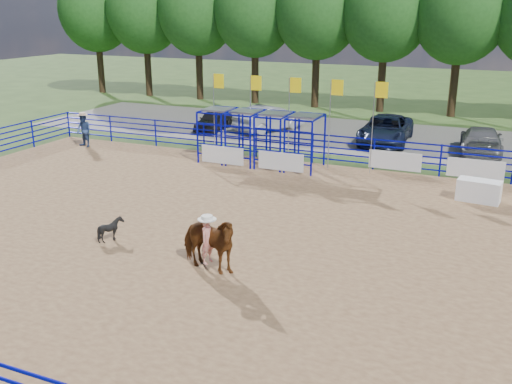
{
  "coord_description": "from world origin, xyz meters",
  "views": [
    {
      "loc": [
        8.2,
        -15.95,
        7.28
      ],
      "look_at": [
        0.88,
        1.0,
        1.3
      ],
      "focal_mm": 40.0,
      "sensor_mm": 36.0,
      "label": 1
    }
  ],
  "objects_px": {
    "spectator_cowboy": "(84,130)",
    "car_d": "(481,140)",
    "calf": "(111,229)",
    "car_b": "(270,118)",
    "car_c": "(386,130)",
    "horse_and_rider": "(208,241)",
    "car_a": "(213,120)",
    "announcer_table": "(479,191)"
  },
  "relations": [
    {
      "from": "horse_and_rider",
      "to": "car_b",
      "type": "relative_size",
      "value": 0.5
    },
    {
      "from": "calf",
      "to": "announcer_table",
      "type": "bearing_deg",
      "value": -66.07
    },
    {
      "from": "calf",
      "to": "car_c",
      "type": "height_order",
      "value": "car_c"
    },
    {
      "from": "calf",
      "to": "car_a",
      "type": "height_order",
      "value": "car_a"
    },
    {
      "from": "spectator_cowboy",
      "to": "car_d",
      "type": "relative_size",
      "value": 0.38
    },
    {
      "from": "car_a",
      "to": "car_b",
      "type": "distance_m",
      "value": 3.5
    },
    {
      "from": "spectator_cowboy",
      "to": "car_a",
      "type": "relative_size",
      "value": 0.51
    },
    {
      "from": "announcer_table",
      "to": "car_c",
      "type": "bearing_deg",
      "value": 121.49
    },
    {
      "from": "calf",
      "to": "car_a",
      "type": "relative_size",
      "value": 0.22
    },
    {
      "from": "calf",
      "to": "car_c",
      "type": "xyz_separation_m",
      "value": [
        5.39,
        17.8,
        0.35
      ]
    },
    {
      "from": "announcer_table",
      "to": "car_a",
      "type": "relative_size",
      "value": 0.44
    },
    {
      "from": "spectator_cowboy",
      "to": "calf",
      "type": "bearing_deg",
      "value": -47.29
    },
    {
      "from": "car_a",
      "to": "car_c",
      "type": "bearing_deg",
      "value": -1.17
    },
    {
      "from": "horse_and_rider",
      "to": "car_c",
      "type": "relative_size",
      "value": 0.43
    },
    {
      "from": "announcer_table",
      "to": "horse_and_rider",
      "type": "bearing_deg",
      "value": -125.03
    },
    {
      "from": "horse_and_rider",
      "to": "announcer_table",
      "type": "bearing_deg",
      "value": 54.97
    },
    {
      "from": "car_c",
      "to": "car_b",
      "type": "bearing_deg",
      "value": 173.74
    },
    {
      "from": "spectator_cowboy",
      "to": "car_d",
      "type": "bearing_deg",
      "value": 19.22
    },
    {
      "from": "calf",
      "to": "spectator_cowboy",
      "type": "distance_m",
      "value": 14.01
    },
    {
      "from": "calf",
      "to": "car_b",
      "type": "relative_size",
      "value": 0.17
    },
    {
      "from": "car_d",
      "to": "spectator_cowboy",
      "type": "bearing_deg",
      "value": 14.76
    },
    {
      "from": "calf",
      "to": "spectator_cowboy",
      "type": "relative_size",
      "value": 0.43
    },
    {
      "from": "car_a",
      "to": "car_b",
      "type": "bearing_deg",
      "value": 15.58
    },
    {
      "from": "spectator_cowboy",
      "to": "car_c",
      "type": "relative_size",
      "value": 0.34
    },
    {
      "from": "horse_and_rider",
      "to": "car_d",
      "type": "bearing_deg",
      "value": 70.16
    },
    {
      "from": "car_b",
      "to": "car_d",
      "type": "bearing_deg",
      "value": -161.58
    },
    {
      "from": "car_d",
      "to": "car_a",
      "type": "bearing_deg",
      "value": -4.06
    },
    {
      "from": "car_b",
      "to": "car_d",
      "type": "xyz_separation_m",
      "value": [
        12.29,
        -1.11,
        -0.06
      ]
    },
    {
      "from": "car_c",
      "to": "spectator_cowboy",
      "type": "bearing_deg",
      "value": -155.18
    },
    {
      "from": "car_b",
      "to": "car_a",
      "type": "bearing_deg",
      "value": 43.99
    },
    {
      "from": "horse_and_rider",
      "to": "car_c",
      "type": "distance_m",
      "value": 18.58
    },
    {
      "from": "announcer_table",
      "to": "car_b",
      "type": "distance_m",
      "value": 15.72
    },
    {
      "from": "horse_and_rider",
      "to": "car_a",
      "type": "bearing_deg",
      "value": 116.98
    },
    {
      "from": "car_a",
      "to": "horse_and_rider",
      "type": "bearing_deg",
      "value": -67.85
    },
    {
      "from": "spectator_cowboy",
      "to": "car_b",
      "type": "xyz_separation_m",
      "value": [
        7.64,
        8.06,
        -0.16
      ]
    },
    {
      "from": "car_b",
      "to": "calf",
      "type": "bearing_deg",
      "value": 119.37
    },
    {
      "from": "announcer_table",
      "to": "car_c",
      "type": "distance_m",
      "value": 10.32
    },
    {
      "from": "announcer_table",
      "to": "car_d",
      "type": "distance_m",
      "value": 8.24
    },
    {
      "from": "car_c",
      "to": "horse_and_rider",
      "type": "bearing_deg",
      "value": -96.39
    },
    {
      "from": "car_b",
      "to": "car_c",
      "type": "height_order",
      "value": "car_b"
    },
    {
      "from": "spectator_cowboy",
      "to": "car_b",
      "type": "distance_m",
      "value": 11.11
    },
    {
      "from": "horse_and_rider",
      "to": "spectator_cowboy",
      "type": "height_order",
      "value": "horse_and_rider"
    }
  ]
}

